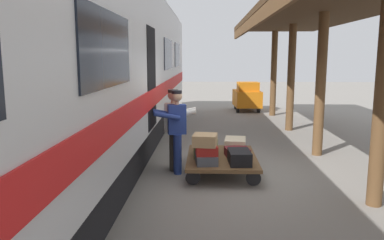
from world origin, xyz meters
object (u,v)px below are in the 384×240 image
suitcase_black_hardshell (239,157)px  suitcase_olive_duffel (206,149)px  suitcase_tan_vintage (205,140)px  porter_by_door (174,127)px  train_car (77,72)px  suitcase_red_plastic (207,150)px  suitcase_cream_canvas (235,144)px  suitcase_navy_fabric (206,144)px  baggage_tug (247,97)px  suitcase_maroon_trunk (237,152)px  porter_in_overalls (176,129)px  luggage_cart (222,158)px  suitcase_slate_roller (206,159)px

suitcase_black_hardshell → suitcase_olive_duffel: suitcase_olive_duffel is taller
suitcase_tan_vintage → porter_by_door: porter_by_door is taller
train_car → porter_by_door: 2.24m
suitcase_black_hardshell → suitcase_red_plastic: bearing=2.6°
suitcase_cream_canvas → suitcase_tan_vintage: 1.34m
suitcase_navy_fabric → baggage_tug: 8.97m
baggage_tug → train_car: bearing=64.9°
suitcase_maroon_trunk → porter_in_overalls: size_ratio=0.28×
suitcase_maroon_trunk → luggage_cart: bearing=0.0°
suitcase_cream_canvas → suitcase_navy_fabric: bearing=0.0°
suitcase_tan_vintage → baggage_tug: 10.08m
luggage_cart → baggage_tug: (-1.48, -9.33, 0.33)m
train_car → porter_in_overalls: size_ratio=11.16×
luggage_cart → suitcase_black_hardshell: bearing=120.3°
train_car → luggage_cart: 3.40m
suitcase_black_hardshell → porter_in_overalls: porter_in_overalls is taller
suitcase_olive_duffel → porter_by_door: (0.68, -0.19, 0.43)m
suitcase_maroon_trunk → suitcase_tan_vintage: bearing=41.1°
suitcase_red_plastic → suitcase_tan_vintage: 0.20m
suitcase_navy_fabric → suitcase_red_plastic: suitcase_red_plastic is taller
suitcase_slate_roller → suitcase_olive_duffel: (0.00, -0.54, 0.06)m
suitcase_slate_roller → suitcase_red_plastic: suitcase_red_plastic is taller
luggage_cart → suitcase_tan_vintage: 0.84m
suitcase_navy_fabric → luggage_cart: bearing=120.3°
suitcase_maroon_trunk → suitcase_slate_roller: same height
train_car → suitcase_cream_canvas: (-3.23, -0.60, -1.58)m
suitcase_olive_duffel → porter_by_door: bearing=-15.9°
porter_in_overalls → luggage_cart: bearing=-177.8°
porter_by_door → suitcase_maroon_trunk: bearing=171.7°
suitcase_tan_vintage → baggage_tug: (-1.83, -9.91, -0.18)m
luggage_cart → suitcase_navy_fabric: size_ratio=3.70×
suitcase_tan_vintage → porter_by_door: size_ratio=0.27×
suitcase_olive_duffel → porter_in_overalls: porter_in_overalls is taller
suitcase_slate_roller → suitcase_olive_duffel: bearing=-90.0°
porter_by_door → baggage_tug: bearing=-105.2°
suitcase_maroon_trunk → suitcase_navy_fabric: bearing=-40.6°
suitcase_slate_roller → porter_by_door: 1.11m
suitcase_cream_canvas → porter_by_door: (1.31, 0.35, 0.45)m
suitcase_cream_canvas → baggage_tug: size_ratio=0.36×
luggage_cart → porter_by_door: porter_by_door is taller
suitcase_slate_roller → suitcase_tan_vintage: (0.03, 0.03, 0.37)m
suitcase_olive_duffel → suitcase_tan_vintage: size_ratio=1.32×
luggage_cart → porter_by_door: size_ratio=1.16×
suitcase_navy_fabric → suitcase_olive_duffel: bearing=90.0°
train_car → porter_by_door: size_ratio=11.16×
baggage_tug → suitcase_red_plastic: bearing=79.7°
train_car → suitcase_red_plastic: 3.02m
porter_in_overalls → baggage_tug: porter_in_overalls is taller
suitcase_cream_canvas → porter_by_door: 1.43m
luggage_cart → baggage_tug: bearing=-99.0°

